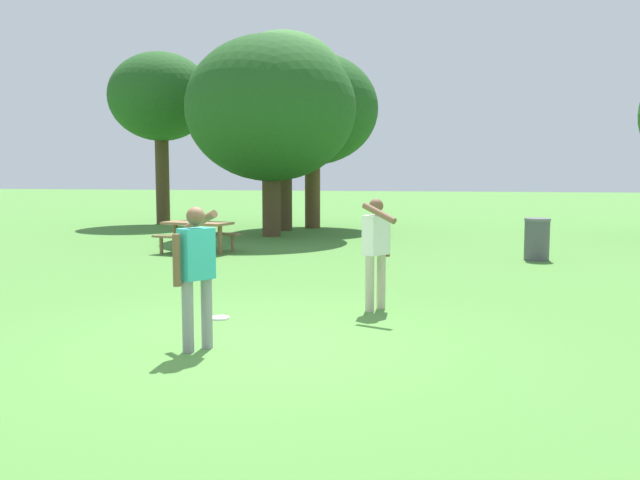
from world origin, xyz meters
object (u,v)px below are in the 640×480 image
person_thrower (377,245)px  tree_broad_center (284,86)px  tree_far_right (271,109)px  person_catcher (196,267)px  tree_tall_left (161,98)px  tree_slender_mid (312,110)px  picnic_table_near (197,230)px  frisbee (220,318)px  trash_can_beside_table (537,239)px

person_thrower → tree_broad_center: size_ratio=0.25×
tree_far_right → person_catcher: bearing=-78.4°
person_catcher → tree_tall_left: 19.36m
tree_slender_mid → picnic_table_near: bearing=-99.4°
picnic_table_near → tree_far_right: 5.66m
tree_far_right → person_thrower: bearing=-67.2°
person_catcher → frisbee: 1.90m
picnic_table_near → trash_can_beside_table: 8.13m
person_catcher → tree_far_right: (-2.72, 13.24, 2.95)m
person_thrower → trash_can_beside_table: (2.97, 6.33, -0.48)m
tree_broad_center → tree_tall_left: bearing=161.2°
person_catcher → tree_broad_center: bearing=100.5°
person_thrower → tree_tall_left: tree_tall_left is taller
person_thrower → tree_slender_mid: bearing=105.5°
person_catcher → picnic_table_near: (-3.40, 8.73, -0.40)m
person_catcher → trash_can_beside_table: size_ratio=1.71×
tree_broad_center → tree_slender_mid: (0.74, 1.16, -0.71)m
person_thrower → tree_far_right: bearing=112.8°
tree_broad_center → tree_far_right: (0.13, -2.15, -0.97)m
frisbee → tree_slender_mid: 15.60m
picnic_table_near → tree_broad_center: tree_broad_center is taller
picnic_table_near → tree_slender_mid: tree_slender_mid is taller
person_thrower → trash_can_beside_table: person_thrower is taller
person_catcher → tree_broad_center: (-2.85, 15.39, 3.92)m
person_thrower → tree_tall_left: bearing=124.0°
person_thrower → tree_tall_left: 17.98m
frisbee → picnic_table_near: 7.77m
frisbee → tree_slender_mid: bearing=96.9°
tree_tall_left → tree_far_right: tree_tall_left is taller
person_thrower → person_catcher: same height
tree_tall_left → tree_slender_mid: tree_tall_left is taller
person_thrower → tree_broad_center: bearing=109.8°
trash_can_beside_table → tree_far_right: tree_far_right is taller
person_thrower → frisbee: size_ratio=5.90×
trash_can_beside_table → tree_broad_center: tree_broad_center is taller
frisbee → tree_slender_mid: (-1.80, 14.93, 4.16)m
tree_far_right → tree_slender_mid: size_ratio=1.00×
tree_slender_mid → tree_far_right: bearing=-100.5°
trash_can_beside_table → tree_tall_left: tree_tall_left is taller
frisbee → tree_far_right: (-2.41, 11.62, 3.90)m
picnic_table_near → tree_broad_center: 7.95m
person_catcher → picnic_table_near: person_catcher is taller
picnic_table_near → tree_far_right: (0.68, 4.51, 3.35)m
picnic_table_near → tree_broad_center: size_ratio=0.30×
person_thrower → tree_tall_left: (-9.84, 14.56, 3.79)m
person_catcher → tree_far_right: bearing=101.6°
person_thrower → tree_slender_mid: size_ratio=0.27×
frisbee → picnic_table_near: bearing=113.5°
frisbee → tree_broad_center: (-2.54, 13.77, 4.87)m
trash_can_beside_table → person_thrower: bearing=-115.2°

